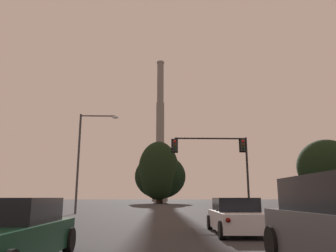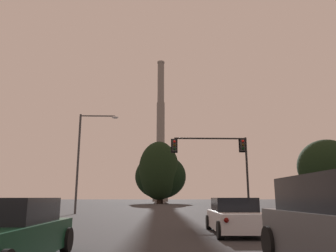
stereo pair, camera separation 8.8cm
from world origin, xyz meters
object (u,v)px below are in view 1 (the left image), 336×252
Objects in this scene: traffic_light_overhead_right at (222,155)px; sedan_left_lane_third at (7,234)px; street_lamp at (85,151)px; sedan_right_lane_second at (236,217)px; smokestack at (160,144)px.

sedan_left_lane_third is at bearing -113.31° from traffic_light_overhead_right.
traffic_light_overhead_right is at bearing -12.04° from street_lamp.
sedan_right_lane_second is 9.03m from sedan_left_lane_third.
sedan_left_lane_third is 0.51× the size of street_lamp.
sedan_right_lane_second is 0.71× the size of traffic_light_overhead_right.
street_lamp is at bearing 98.39° from sedan_left_lane_third.
sedan_right_lane_second is at bearing -89.02° from smokestack.
smokestack is (8.00, 100.97, 17.26)m from street_lamp.
traffic_light_overhead_right is at bearing 83.22° from sedan_right_lane_second.
sedan_left_lane_third is 0.08× the size of smokestack.
sedan_right_lane_second is at bearing -59.34° from street_lamp.
sedan_left_lane_third is 126.19m from smokestack.
street_lamp reaches higher than sedan_right_lane_second.
smokestack reaches higher than traffic_light_overhead_right.
smokestack reaches higher than sedan_right_lane_second.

